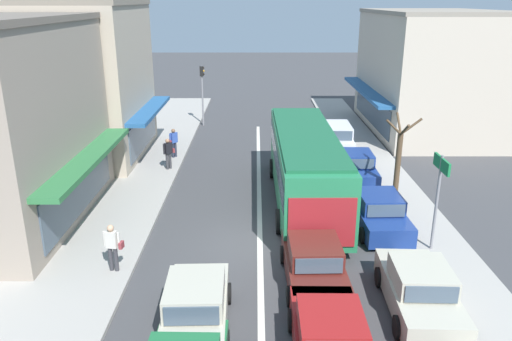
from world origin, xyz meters
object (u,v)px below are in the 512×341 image
Objects in this scene: sedan_adjacent_lane_trail at (332,341)px; pedestrian_browsing_midblock at (176,141)px; parked_sedan_kerb_second at (380,213)px; parked_sedan_kerb_third at (357,167)px; city_bus at (307,163)px; pedestrian_with_handbag_near at (171,152)px; hatchback_adjacent_lane_lead at (198,306)px; directional_road_sign at (442,182)px; street_tree_right at (401,163)px; pedestrian_far_walker at (115,245)px; traffic_light_downstreet at (205,85)px; parked_sedan_kerb_front at (421,291)px; sedan_behind_bus_near at (316,264)px; parked_wagon_kerb_rear at (338,137)px.

pedestrian_browsing_midblock reaches higher than sedan_adjacent_lane_trail.
sedan_adjacent_lane_trail and parked_sedan_kerb_second have the same top height.
parked_sedan_kerb_second is 1.01× the size of parked_sedan_kerb_third.
parked_sedan_kerb_third is (3.11, 13.28, 0.00)m from sedan_adjacent_lane_trail.
city_bus is 2.56× the size of parked_sedan_kerb_second.
pedestrian_with_handbag_near is at bearing 172.05° from parked_sedan_kerb_third.
directional_road_sign is (7.87, 4.39, 1.97)m from hatchback_adjacent_lane_lead.
street_tree_right reaches higher than pedestrian_far_walker.
directional_road_sign is 4.36m from street_tree_right.
parked_sedan_kerb_third is at bearing 61.21° from hatchback_adjacent_lane_lead.
street_tree_right is (1.31, 2.35, 1.29)m from parked_sedan_kerb_second.
pedestrian_with_handbag_near is (-9.46, 1.32, 0.40)m from parked_sedan_kerb_third.
traffic_light_downstreet is at bearing 95.26° from hatchback_adjacent_lane_lead.
directional_road_sign is at bearing -39.18° from pedestrian_with_handbag_near.
parked_sedan_kerb_front is 9.53m from pedestrian_far_walker.
hatchback_adjacent_lane_lead is 2.30× the size of pedestrian_far_walker.
directional_road_sign is at bearing -52.51° from parked_sedan_kerb_second.
street_tree_right reaches higher than parked_sedan_kerb_front.
parked_sedan_kerb_front is (2.87, 2.22, 0.00)m from sedan_adjacent_lane_trail.
parked_sedan_kerb_third is 2.59× the size of pedestrian_with_handbag_near.
parked_sedan_kerb_third is 2.59× the size of pedestrian_far_walker.
sedan_adjacent_lane_trail is 2.59× the size of pedestrian_with_handbag_near.
traffic_light_downstreet is 17.60m from street_tree_right.
traffic_light_downstreet is at bearing 87.56° from pedestrian_far_walker.
directional_road_sign reaches higher than parked_sedan_kerb_third.
sedan_behind_bus_near is at bearing 152.32° from parked_sedan_kerb_front.
hatchback_adjacent_lane_lead is at bearing 157.71° from sedan_adjacent_lane_trail.
directional_road_sign is at bearing 29.11° from hatchback_adjacent_lane_lead.
pedestrian_with_handbag_near reaches higher than parked_sedan_kerb_front.
pedestrian_browsing_midblock is at bearing 101.09° from hatchback_adjacent_lane_lead.
hatchback_adjacent_lane_lead is at bearing -150.89° from directional_road_sign.
directional_road_sign is at bearing 52.40° from sedan_adjacent_lane_trail.
hatchback_adjacent_lane_lead is at bearing -118.79° from parked_sedan_kerb_third.
traffic_light_downstreet is (-8.51, 5.92, 2.11)m from parked_wagon_kerb_rear.
directional_road_sign is (4.46, 5.79, 2.01)m from sedan_adjacent_lane_trail.
parked_sedan_kerb_second is 2.61× the size of pedestrian_browsing_midblock.
pedestrian_far_walker is (-10.70, -5.84, -0.89)m from street_tree_right.
pedestrian_browsing_midblock is (-9.35, -2.09, 0.32)m from parked_wagon_kerb_rear.
parked_sedan_kerb_second is 1.01× the size of traffic_light_downstreet.
city_bus is at bearing -67.75° from traffic_light_downstreet.
hatchback_adjacent_lane_lead is 0.88× the size of parked_sedan_kerb_front.
pedestrian_far_walker is at bearing -122.93° from parked_wagon_kerb_rear.
traffic_light_downstreet is (-5.58, 20.93, 2.19)m from sedan_behind_bus_near.
sedan_behind_bus_near is 1.00× the size of parked_sedan_kerb_front.
pedestrian_far_walker is (-0.87, -20.40, -1.79)m from traffic_light_downstreet.
pedestrian_with_handbag_near reaches higher than sedan_behind_bus_near.
pedestrian_with_handbag_near is at bearing 102.55° from hatchback_adjacent_lane_lead.
pedestrian_with_handbag_near is at bearing 113.53° from sedan_adjacent_lane_trail.
sedan_adjacent_lane_trail and sedan_behind_bus_near have the same top height.
directional_road_sign is (1.58, 3.56, 2.01)m from parked_sedan_kerb_front.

